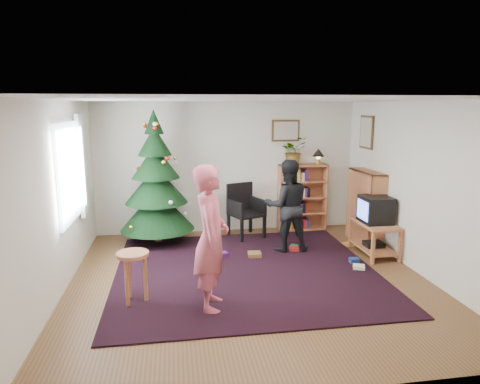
{
  "coord_description": "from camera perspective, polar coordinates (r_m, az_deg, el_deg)",
  "views": [
    {
      "loc": [
        -1.01,
        -5.62,
        2.42
      ],
      "look_at": [
        -0.0,
        0.84,
        1.1
      ],
      "focal_mm": 32.0,
      "sensor_mm": 36.0,
      "label": 1
    }
  ],
  "objects": [
    {
      "name": "picture_right",
      "position": [
        8.17,
        16.54,
        7.65
      ],
      "size": [
        0.03,
        0.5,
        0.6
      ],
      "color": "#4C3319",
      "rests_on": "wall_right"
    },
    {
      "name": "wall_left",
      "position": [
        5.93,
        -23.23,
        -0.9
      ],
      "size": [
        0.02,
        5.0,
        2.5
      ],
      "primitive_type": "cube",
      "color": "silver",
      "rests_on": "floor"
    },
    {
      "name": "bookshelf_back",
      "position": [
        8.53,
        8.3,
        -0.59
      ],
      "size": [
        0.95,
        0.3,
        1.3
      ],
      "color": "#BD7143",
      "rests_on": "floor"
    },
    {
      "name": "armchair",
      "position": [
        8.02,
        0.72,
        -2.14
      ],
      "size": [
        0.71,
        0.73,
        1.0
      ],
      "rotation": [
        0.0,
        0.0,
        0.38
      ],
      "color": "black",
      "rests_on": "rug"
    },
    {
      "name": "wall_right",
      "position": [
        6.73,
        22.73,
        0.51
      ],
      "size": [
        0.02,
        5.0,
        2.5
      ],
      "primitive_type": "cube",
      "color": "silver",
      "rests_on": "floor"
    },
    {
      "name": "person_standing",
      "position": [
        5.11,
        -3.87,
        -6.16
      ],
      "size": [
        0.51,
        0.69,
        1.76
      ],
      "primitive_type": "imported",
      "rotation": [
        0.0,
        0.0,
        1.43
      ],
      "color": "#B54856",
      "rests_on": "rug"
    },
    {
      "name": "floor",
      "position": [
        6.2,
        1.23,
        -11.55
      ],
      "size": [
        5.0,
        5.0,
        0.0
      ],
      "primitive_type": "plane",
      "color": "brown",
      "rests_on": "ground"
    },
    {
      "name": "person_by_chair",
      "position": [
        7.19,
        6.3,
        -1.84
      ],
      "size": [
        0.79,
        0.63,
        1.56
      ],
      "primitive_type": "imported",
      "rotation": [
        0.0,
        0.0,
        3.09
      ],
      "color": "black",
      "rests_on": "rug"
    },
    {
      "name": "curtain",
      "position": [
        7.12,
        -20.33,
        3.28
      ],
      "size": [
        0.06,
        0.35,
        1.6
      ],
      "primitive_type": "cube",
      "color": "silver",
      "rests_on": "wall_left"
    },
    {
      "name": "tv_stand",
      "position": [
        7.41,
        17.46,
        -5.54
      ],
      "size": [
        0.51,
        0.92,
        0.55
      ],
      "color": "#BD7143",
      "rests_on": "floor"
    },
    {
      "name": "picture_back",
      "position": [
        8.39,
        6.11,
        8.14
      ],
      "size": [
        0.55,
        0.03,
        0.42
      ],
      "color": "#4C3319",
      "rests_on": "wall_back"
    },
    {
      "name": "rug",
      "position": [
        6.47,
        0.76,
        -10.45
      ],
      "size": [
        3.8,
        3.6,
        0.02
      ],
      "primitive_type": "cube",
      "color": "black",
      "rests_on": "floor"
    },
    {
      "name": "table_lamp",
      "position": [
        8.49,
        10.41,
        5.06
      ],
      "size": [
        0.23,
        0.23,
        0.31
      ],
      "color": "#A57F33",
      "rests_on": "bookshelf_back"
    },
    {
      "name": "ceiling",
      "position": [
        5.71,
        1.34,
        12.21
      ],
      "size": [
        5.0,
        5.0,
        0.0
      ],
      "primitive_type": "plane",
      "rotation": [
        3.14,
        0.0,
        0.0
      ],
      "color": "white",
      "rests_on": "wall_back"
    },
    {
      "name": "bookshelf_right",
      "position": [
        7.92,
        16.39,
        -1.86
      ],
      "size": [
        0.3,
        0.95,
        1.3
      ],
      "rotation": [
        0.0,
        0.0,
        1.57
      ],
      "color": "#BD7143",
      "rests_on": "floor"
    },
    {
      "name": "christmas_tree",
      "position": [
        7.67,
        -11.09,
        0.43
      ],
      "size": [
        1.31,
        1.31,
        2.37
      ],
      "rotation": [
        0.0,
        0.0,
        -0.02
      ],
      "color": "#3F2816",
      "rests_on": "rug"
    },
    {
      "name": "window_pane",
      "position": [
        6.46,
        -21.87,
        2.4
      ],
      "size": [
        0.04,
        1.2,
        1.4
      ],
      "primitive_type": "cube",
      "color": "silver",
      "rests_on": "wall_left"
    },
    {
      "name": "wall_front",
      "position": [
        3.48,
        8.63,
        -8.34
      ],
      "size": [
        5.0,
        0.02,
        2.5
      ],
      "primitive_type": "cube",
      "color": "silver",
      "rests_on": "floor"
    },
    {
      "name": "potted_plant",
      "position": [
        8.33,
        7.16,
        5.47
      ],
      "size": [
        0.61,
        0.58,
        0.54
      ],
      "primitive_type": "imported",
      "rotation": [
        0.0,
        0.0,
        0.4
      ],
      "color": "gray",
      "rests_on": "bookshelf_back"
    },
    {
      "name": "wall_back",
      "position": [
        8.27,
        -1.78,
        3.27
      ],
      "size": [
        5.0,
        0.02,
        2.5
      ],
      "primitive_type": "cube",
      "color": "silver",
      "rests_on": "floor"
    },
    {
      "name": "crt_tv",
      "position": [
        7.3,
        17.64,
        -2.24
      ],
      "size": [
        0.46,
        0.49,
        0.43
      ],
      "color": "black",
      "rests_on": "tv_stand"
    },
    {
      "name": "stool",
      "position": [
        5.5,
        -14.06,
        -9.29
      ],
      "size": [
        0.39,
        0.39,
        0.66
      ],
      "color": "#BD7143",
      "rests_on": "floor"
    },
    {
      "name": "floor_clutter",
      "position": [
        7.17,
        8.44,
        -8.09
      ],
      "size": [
        2.47,
        1.36,
        0.08
      ],
      "color": "#A51E19",
      "rests_on": "rug"
    }
  ]
}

